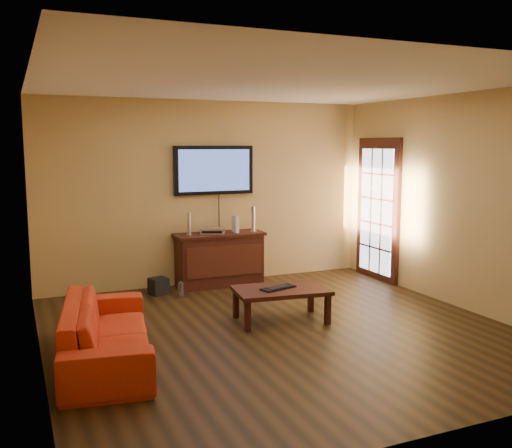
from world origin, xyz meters
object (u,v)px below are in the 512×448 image
sofa (106,321)px  coffee_table (281,292)px  game_console (235,224)px  bottle (181,290)px  television (214,170)px  speaker_left (189,225)px  keyboard (278,288)px  av_receiver (212,231)px  subwoofer (159,286)px  speaker_right (253,220)px  media_console (219,259)px

sofa → coffee_table: bearing=-68.8°
game_console → bottle: (-0.96, -0.42, -0.80)m
television → speaker_left: television is taller
speaker_left → keyboard: (0.49, -1.92, -0.52)m
av_receiver → bottle: bearing=-120.9°
speaker_left → av_receiver: speaker_left is taller
coffee_table → subwoofer: bearing=120.2°
av_receiver → speaker_right: bearing=20.8°
sofa → subwoofer: sofa is taller
subwoofer → television: bearing=5.4°
coffee_table → bottle: bearing=117.7°
media_console → speaker_right: speaker_right is taller
coffee_table → keyboard: size_ratio=2.49×
speaker_left → bottle: size_ratio=1.45×
media_console → speaker_left: size_ratio=4.01×
av_receiver → television: bearing=87.1°
game_console → subwoofer: game_console is taller
av_receiver → bottle: av_receiver is taller
av_receiver → game_console: game_console is taller
media_console → sofa: (-1.99, -2.37, -0.00)m
game_console → keyboard: size_ratio=0.53×
subwoofer → keyboard: bearing=-76.2°
coffee_table → subwoofer: size_ratio=5.03×
sofa → bottle: bearing=-24.5°
sofa → av_receiver: size_ratio=5.90×
media_console → keyboard: 1.92m
television → sofa: size_ratio=0.61×
keyboard → television: bearing=91.0°
subwoofer → media_console: bearing=-6.4°
coffee_table → sofa: (-2.07, -0.45, 0.04)m
av_receiver → subwoofer: av_receiver is taller
game_console → keyboard: 1.99m
television → game_console: (0.25, -0.21, -0.79)m
television → bottle: television is taller
game_console → speaker_left: bearing=179.8°
media_console → sofa: 3.09m
television → speaker_right: bearing=-23.9°
sofa → bottle: size_ratio=8.88×
speaker_left → keyboard: 2.05m
media_console → speaker_left: speaker_left is taller
bottle → speaker_left: bearing=58.6°
television → keyboard: 2.48m
sofa → bottle: 2.35m
television → game_console: bearing=-40.1°
speaker_right → av_receiver: speaker_right is taller
subwoofer → keyboard: 2.05m
coffee_table → keyboard: bearing=-176.6°
speaker_right → bottle: (-1.24, -0.39, -0.84)m
av_receiver → bottle: (-0.61, -0.43, -0.71)m
television → bottle: bearing=-138.5°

